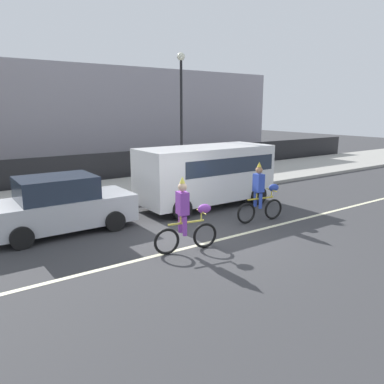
{
  "coord_description": "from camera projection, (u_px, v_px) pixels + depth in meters",
  "views": [
    {
      "loc": [
        -5.95,
        -8.05,
        3.52
      ],
      "look_at": [
        0.49,
        1.2,
        1.0
      ],
      "focal_mm": 35.0,
      "sensor_mm": 36.0,
      "label": 1
    }
  ],
  "objects": [
    {
      "name": "parked_van_white",
      "position": [
        207.0,
        171.0,
        13.64
      ],
      "size": [
        5.0,
        2.22,
        2.18
      ],
      "color": "white",
      "rests_on": "ground"
    },
    {
      "name": "parked_car_silver",
      "position": [
        60.0,
        206.0,
        10.81
      ],
      "size": [
        4.1,
        1.92,
        1.64
      ],
      "color": "#B7BABF",
      "rests_on": "ground"
    },
    {
      "name": "road_centre_line",
      "position": [
        213.0,
        241.0,
        10.13
      ],
      "size": [
        36.0,
        0.14,
        0.01
      ],
      "primitive_type": "cube",
      "color": "beige",
      "rests_on": "ground"
    },
    {
      "name": "parade_cyclist_cobalt",
      "position": [
        261.0,
        196.0,
        11.77
      ],
      "size": [
        1.71,
        0.52,
        1.92
      ],
      "color": "black",
      "rests_on": "ground"
    },
    {
      "name": "building_backdrop",
      "position": [
        74.0,
        116.0,
        25.57
      ],
      "size": [
        28.0,
        8.0,
        6.09
      ],
      "primitive_type": "cube",
      "color": "#99939E",
      "rests_on": "ground"
    },
    {
      "name": "ground_plane",
      "position": [
        202.0,
        236.0,
        10.53
      ],
      "size": [
        80.0,
        80.0,
        0.0
      ],
      "primitive_type": "plane",
      "color": "#38383A"
    },
    {
      "name": "fence_line",
      "position": [
        86.0,
        169.0,
        17.91
      ],
      "size": [
        40.0,
        0.08,
        1.4
      ],
      "primitive_type": "cube",
      "color": "black",
      "rests_on": "ground"
    },
    {
      "name": "sidewalk_curb",
      "position": [
        111.0,
        192.0,
        15.73
      ],
      "size": [
        60.0,
        5.0,
        0.15
      ],
      "primitive_type": "cube",
      "color": "#9E9B93",
      "rests_on": "ground"
    },
    {
      "name": "parade_cyclist_purple",
      "position": [
        187.0,
        219.0,
        9.27
      ],
      "size": [
        1.71,
        0.53,
        1.92
      ],
      "color": "black",
      "rests_on": "ground"
    },
    {
      "name": "street_lamp_post",
      "position": [
        181.0,
        98.0,
        17.39
      ],
      "size": [
        0.36,
        0.36,
        5.86
      ],
      "color": "black",
      "rests_on": "sidewalk_curb"
    }
  ]
}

